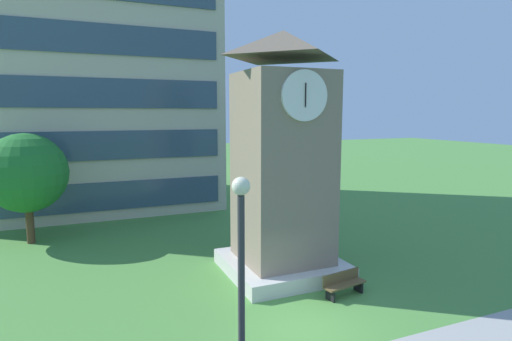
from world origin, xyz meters
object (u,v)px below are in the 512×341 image
(park_bench, at_px, (344,284))
(tree_by_building, at_px, (26,173))
(street_lamp, at_px, (241,282))
(clock_tower, at_px, (283,169))

(park_bench, height_order, tree_by_building, tree_by_building)
(street_lamp, bearing_deg, park_bench, 40.16)
(park_bench, bearing_deg, clock_tower, 110.15)
(park_bench, distance_m, tree_by_building, 16.71)
(park_bench, distance_m, street_lamp, 8.38)
(clock_tower, xyz_separation_m, park_bench, (1.10, -2.99, -4.01))
(clock_tower, height_order, park_bench, clock_tower)
(clock_tower, distance_m, tree_by_building, 13.57)
(clock_tower, height_order, tree_by_building, clock_tower)
(street_lamp, distance_m, tree_by_building, 17.61)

